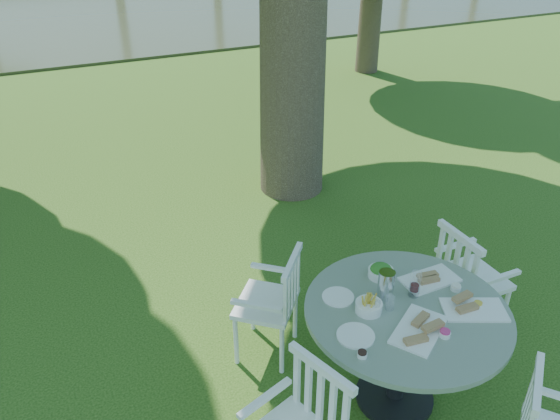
{
  "coord_description": "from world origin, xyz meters",
  "views": [
    {
      "loc": [
        -1.75,
        -3.48,
        3.19
      ],
      "look_at": [
        0.0,
        0.2,
        0.85
      ],
      "focal_mm": 35.0,
      "sensor_mm": 36.0,
      "label": 1
    }
  ],
  "objects": [
    {
      "name": "tableware",
      "position": [
        0.2,
        -1.25,
        0.89
      ],
      "size": [
        1.18,
        0.88,
        0.22
      ],
      "color": "white",
      "rests_on": "table"
    },
    {
      "name": "ground",
      "position": [
        0.0,
        0.0,
        0.0
      ],
      "size": [
        140.0,
        140.0,
        0.0
      ],
      "primitive_type": "plane",
      "color": "#1D3D0C",
      "rests_on": "ground"
    },
    {
      "name": "chair_ne",
      "position": [
        1.1,
        -0.93,
        0.58
      ],
      "size": [
        0.47,
        0.5,
        0.98
      ],
      "rotation": [
        0.0,
        0.0,
        -4.73
      ],
      "color": "white",
      "rests_on": "ground"
    },
    {
      "name": "chair_nw",
      "position": [
        -0.37,
        -0.53,
        0.54
      ],
      "size": [
        0.64,
        0.64,
        0.93
      ],
      "rotation": [
        0.0,
        0.0,
        -2.29
      ],
      "color": "white",
      "rests_on": "ground"
    },
    {
      "name": "table",
      "position": [
        0.2,
        -1.33,
        0.68
      ],
      "size": [
        1.35,
        1.35,
        0.85
      ],
      "color": "black",
      "rests_on": "ground"
    }
  ]
}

